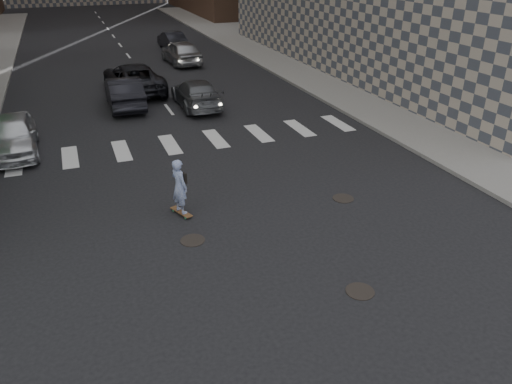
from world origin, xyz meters
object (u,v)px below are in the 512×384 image
traffic_car_a (124,92)px  traffic_car_c (133,78)px  skateboarder (180,186)px  silver_sedan (12,135)px  traffic_car_d (181,52)px  traffic_car_e (172,40)px  traffic_car_b (196,94)px

traffic_car_a → traffic_car_c: size_ratio=0.81×
skateboarder → silver_sedan: (-5.06, 7.41, -0.20)m
traffic_car_c → traffic_car_d: (4.30, 6.69, 0.01)m
traffic_car_e → traffic_car_b: bearing=78.9°
traffic_car_b → traffic_car_d: size_ratio=0.99×
traffic_car_b → traffic_car_c: size_ratio=0.81×
skateboarder → traffic_car_c: bearing=64.7°
skateboarder → traffic_car_a: 12.41m
skateboarder → traffic_car_a: skateboarder is taller
silver_sedan → traffic_car_a: 7.07m
traffic_car_e → silver_sedan: bearing=58.9°
skateboarder → traffic_car_a: size_ratio=0.39×
traffic_car_b → traffic_car_d: traffic_car_d is taller
skateboarder → traffic_car_b: (3.41, 11.16, -0.27)m
skateboarder → traffic_car_a: (-0.06, 12.41, -0.18)m
skateboarder → traffic_car_d: skateboarder is taller
silver_sedan → traffic_car_c: (5.88, 7.76, 0.05)m
traffic_car_d → traffic_car_c: bearing=52.9°
traffic_car_b → traffic_car_d: bearing=-98.0°
skateboarder → traffic_car_a: bearing=68.0°
skateboarder → traffic_car_b: bearing=50.7°
traffic_car_a → traffic_car_d: bearing=-118.0°
traffic_car_e → traffic_car_d: bearing=81.0°
traffic_car_c → traffic_car_e: (4.89, 12.59, -0.12)m
silver_sedan → traffic_car_d: bearing=53.3°
traffic_car_a → traffic_car_b: traffic_car_a is taller
silver_sedan → traffic_car_a: size_ratio=0.95×
traffic_car_a → traffic_car_d: traffic_car_d is taller
traffic_car_a → traffic_car_e: bearing=-109.9°
skateboarder → traffic_car_e: skateboarder is taller
traffic_car_c → skateboarder: bearing=83.7°
traffic_car_a → traffic_car_c: 2.89m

